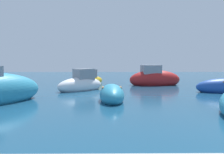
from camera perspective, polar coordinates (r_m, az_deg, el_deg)
moored_boat_1 at (r=16.82m, az=-7.20°, el=-1.67°), size 3.47×3.44×1.72m
moored_boat_4 at (r=20.74m, az=9.80°, el=-0.39°), size 4.46×2.29×2.03m
moored_boat_5 at (r=12.28m, az=-0.04°, el=-4.15°), size 1.32×3.10×1.09m
moored_boat_8 at (r=21.52m, az=-4.93°, el=-0.61°), size 2.50×3.25×1.47m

